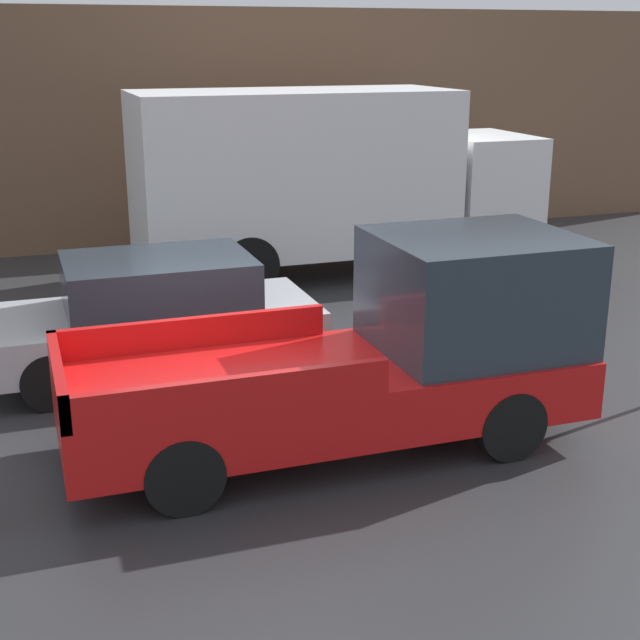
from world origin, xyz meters
The scene contains 5 objects.
ground_plane centered at (0.00, 0.00, 0.00)m, with size 60.00×60.00×0.00m, color #2D2D30.
building_wall centered at (0.00, 9.47, 2.42)m, with size 28.00×0.15×4.85m.
pickup_truck centered at (1.39, -0.98, 1.01)m, with size 5.50×2.02×2.20m.
car centered at (-0.60, 1.91, 0.78)m, with size 4.28×1.96×1.54m.
delivery_truck centered at (3.30, 6.21, 1.81)m, with size 7.50×2.47×3.35m.
Camera 1 is at (-2.17, -9.23, 4.18)m, focal length 50.00 mm.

